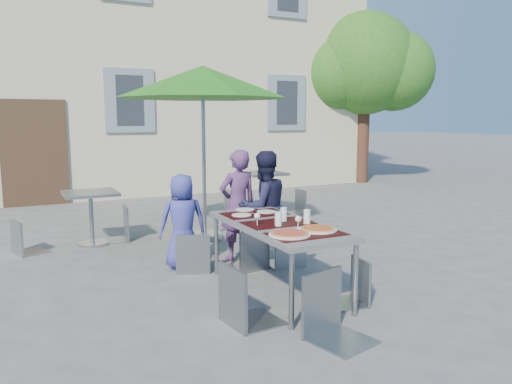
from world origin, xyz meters
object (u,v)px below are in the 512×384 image
cafe_table_1 (263,184)px  bg_chair_r_1 (297,187)px  bg_chair_l_1 (234,185)px  pizza_near_left (290,234)px  child_0 (183,221)px  chair_4 (353,255)px  dining_table (278,228)px  cafe_table_0 (91,208)px  pizza_near_right (318,229)px  chair_2 (287,223)px  bg_chair_l_0 (23,217)px  chair_0 (193,229)px  chair_3 (243,258)px  patio_umbrella (203,84)px  chair_5 (333,266)px  bg_chair_r_0 (118,203)px  child_2 (263,207)px  chair_1 (250,224)px  child_1 (238,205)px

cafe_table_1 → bg_chair_r_1: bg_chair_r_1 is taller
bg_chair_l_1 → cafe_table_1: bearing=8.2°
pizza_near_left → child_0: bearing=103.3°
chair_4 → dining_table: bearing=131.6°
dining_table → cafe_table_1: (1.82, 3.86, -0.12)m
chair_4 → cafe_table_0: (-1.96, 3.52, 0.06)m
pizza_near_right → chair_2: bearing=72.8°
bg_chair_l_0 → bg_chair_r_1: (4.79, 0.84, -0.01)m
dining_table → bg_chair_l_1: bg_chair_l_1 is taller
dining_table → chair_4: (0.52, -0.59, -0.21)m
chair_0 → chair_3: chair_3 is taller
patio_umbrella → cafe_table_0: 2.41m
child_0 → cafe_table_0: size_ratio=1.49×
pizza_near_left → cafe_table_1: cafe_table_1 is taller
chair_2 → chair_5: 2.03m
bg_chair_r_0 → bg_chair_r_1: size_ratio=1.12×
pizza_near_left → bg_chair_l_1: 4.52m
pizza_near_right → chair_5: 0.74m
child_0 → bg_chair_r_0: (-0.42, 1.77, -0.01)m
chair_0 → chair_5: 2.26m
dining_table → bg_chair_r_1: size_ratio=2.13×
child_0 → child_2: bearing=175.3°
chair_2 → bg_chair_r_0: size_ratio=0.98×
pizza_near_right → bg_chair_l_1: size_ratio=0.36×
child_0 → bg_chair_r_1: bearing=-134.4°
dining_table → bg_chair_l_1: 3.95m
child_2 → patio_umbrella: 2.17m
chair_0 → chair_2: 1.15m
pizza_near_right → bg_chair_r_1: 4.77m
bg_chair_l_0 → patio_umbrella: bearing=-7.9°
child_2 → dining_table: bearing=65.0°
chair_1 → bg_chair_l_0: bearing=140.5°
dining_table → chair_4: chair_4 is taller
child_1 → patio_umbrella: bearing=-92.8°
child_0 → cafe_table_0: bearing=-55.8°
chair_3 → bg_chair_l_0: 3.82m
child_1 → bg_chair_l_1: (1.01, 2.43, -0.10)m
chair_0 → bg_chair_l_0: size_ratio=1.03×
chair_2 → chair_5: bearing=-109.4°
pizza_near_left → bg_chair_l_0: 4.03m
bg_chair_r_0 → pizza_near_right: bearing=-71.2°
chair_1 → patio_umbrella: 2.41m
bg_chair_r_0 → bg_chair_l_1: bearing=18.1°
chair_1 → bg_chair_l_1: (1.08, 2.92, 0.06)m
chair_1 → bg_chair_r_1: size_ratio=1.10×
chair_3 → cafe_table_0: bearing=102.3°
chair_0 → dining_table: bearing=-62.7°
chair_3 → pizza_near_left: bearing=4.9°
patio_umbrella → bg_chair_r_0: (-1.16, 0.54, -1.75)m
pizza_near_right → chair_4: 0.46m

